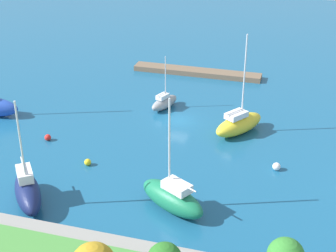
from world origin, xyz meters
name	(u,v)px	position (x,y,z in m)	size (l,w,h in m)	color
water	(178,120)	(0.00, 0.00, 0.00)	(160.00, 160.00, 0.00)	#19567F
pier_dock	(197,72)	(1.63, -17.50, 0.41)	(20.86, 2.62, 0.82)	brown
breakwater	(96,246)	(0.00, 27.22, 0.58)	(70.68, 2.60, 1.17)	gray
sailboat_green_far_north	(172,197)	(-4.67, 19.39, 1.40)	(8.04, 6.12, 11.68)	#19724C
sailboat_gray_lone_north	(164,102)	(2.89, -3.20, 0.92)	(3.44, 5.45, 7.48)	gray
sailboat_navy_far_south	(28,191)	(9.24, 22.45, 1.50)	(6.41, 7.34, 11.30)	#141E4C
sailboat_yellow_mid_basin	(239,124)	(-8.23, 1.36, 1.31)	(6.49, 7.94, 12.72)	yellow
mooring_buoy_white	(276,167)	(-13.70, 9.11, 0.45)	(0.89, 0.89, 0.89)	white
mooring_buoy_red	(48,137)	(13.89, 9.90, 0.40)	(0.80, 0.80, 0.80)	red
mooring_buoy_yellow	(88,162)	(6.73, 13.99, 0.39)	(0.77, 0.77, 0.77)	yellow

